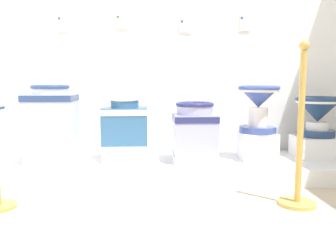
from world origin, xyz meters
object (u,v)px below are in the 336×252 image
(antique_toilet_squat_floral, at_px, (125,120))
(plinth_block_central_ornate, at_px, (316,147))
(antique_toilet_slender_white, at_px, (51,111))
(info_placard_third, at_px, (122,21))
(antique_toilet_central_ornate, at_px, (318,111))
(antique_toilet_pale_glazed, at_px, (195,127))
(info_placard_second, at_px, (63,23))
(plinth_block_tall_cobalt, at_px, (257,146))
(plinth_block_pale_glazed, at_px, (194,157))
(plinth_block_slender_white, at_px, (53,151))
(plinth_block_squat_floral, at_px, (125,152))
(antique_toilet_tall_cobalt, at_px, (258,102))
(info_placard_fifth, at_px, (245,23))
(stanchion_post_near_right, at_px, (299,155))
(info_placard_fourth, at_px, (186,26))

(antique_toilet_squat_floral, distance_m, plinth_block_central_ornate, 1.72)
(antique_toilet_slender_white, height_order, info_placard_third, info_placard_third)
(antique_toilet_central_ornate, relative_size, info_placard_third, 3.12)
(antique_toilet_pale_glazed, xyz_separation_m, info_placard_second, (-1.16, 0.45, 0.91))
(antique_toilet_slender_white, distance_m, plinth_block_tall_cobalt, 1.76)
(plinth_block_pale_glazed, bearing_deg, antique_toilet_pale_glazed, 90.00)
(plinth_block_slender_white, xyz_separation_m, antique_toilet_slender_white, (0.00, 0.00, 0.33))
(plinth_block_pale_glazed, relative_size, info_placard_third, 2.84)
(plinth_block_squat_floral, height_order, antique_toilet_central_ornate, antique_toilet_central_ornate)
(antique_toilet_slender_white, distance_m, info_placard_second, 0.88)
(antique_toilet_squat_floral, bearing_deg, info_placard_second, 147.01)
(antique_toilet_squat_floral, bearing_deg, plinth_block_slender_white, -174.94)
(plinth_block_squat_floral, distance_m, antique_toilet_tall_cobalt, 1.21)
(antique_toilet_pale_glazed, bearing_deg, plinth_block_tall_cobalt, 4.47)
(antique_toilet_pale_glazed, distance_m, info_placard_fifth, 1.16)
(plinth_block_squat_floral, xyz_separation_m, plinth_block_tall_cobalt, (1.14, -0.04, 0.05))
(antique_toilet_slender_white, relative_size, stanchion_post_near_right, 0.43)
(antique_toilet_squat_floral, xyz_separation_m, info_placard_second, (-0.57, 0.37, 0.86))
(plinth_block_pale_glazed, relative_size, plinth_block_central_ornate, 0.99)
(plinth_block_squat_floral, relative_size, antique_toilet_squat_floral, 0.94)
(antique_toilet_slender_white, height_order, antique_toilet_squat_floral, antique_toilet_slender_white)
(antique_toilet_central_ornate, bearing_deg, info_placard_fourth, 164.11)
(antique_toilet_central_ornate, bearing_deg, plinth_block_pale_glazed, -173.69)
(plinth_block_central_ornate, bearing_deg, info_placard_second, 171.84)
(info_placard_fourth, bearing_deg, antique_toilet_pale_glazed, -86.35)
(info_placard_second, bearing_deg, plinth_block_central_ornate, -8.16)
(antique_toilet_central_ornate, distance_m, info_placard_fifth, 1.05)
(antique_toilet_central_ornate, bearing_deg, plinth_block_slender_white, -177.56)
(antique_toilet_squat_floral, relative_size, plinth_block_tall_cobalt, 1.40)
(plinth_block_pale_glazed, height_order, plinth_block_tall_cobalt, plinth_block_tall_cobalt)
(plinth_block_tall_cobalt, bearing_deg, stanchion_post_near_right, -87.80)
(plinth_block_squat_floral, height_order, plinth_block_tall_cobalt, plinth_block_tall_cobalt)
(info_placard_fourth, bearing_deg, plinth_block_pale_glazed, -86.35)
(antique_toilet_tall_cobalt, bearing_deg, stanchion_post_near_right, -87.80)
(info_placard_third, relative_size, stanchion_post_near_right, 0.12)
(plinth_block_slender_white, xyz_separation_m, info_placard_fourth, (1.16, 0.42, 1.09))
(plinth_block_slender_white, distance_m, info_placard_third, 1.33)
(antique_toilet_pale_glazed, xyz_separation_m, plinth_block_central_ornate, (1.11, 0.12, -0.20))
(antique_toilet_pale_glazed, xyz_separation_m, info_placard_fourth, (-0.03, 0.45, 0.90))
(antique_toilet_tall_cobalt, bearing_deg, antique_toilet_squat_floral, 178.22)
(plinth_block_squat_floral, distance_m, antique_toilet_pale_glazed, 0.63)
(plinth_block_central_ornate, bearing_deg, plinth_block_tall_cobalt, -171.90)
(plinth_block_pale_glazed, height_order, antique_toilet_central_ornate, antique_toilet_central_ornate)
(antique_toilet_central_ornate, relative_size, info_placard_fifth, 2.68)
(antique_toilet_tall_cobalt, bearing_deg, info_placard_second, 166.63)
(antique_toilet_slender_white, xyz_separation_m, info_placard_third, (0.56, 0.42, 0.80))
(info_placard_second, xyz_separation_m, stanchion_post_near_right, (1.74, -1.19, -1.00))
(plinth_block_slender_white, relative_size, antique_toilet_pale_glazed, 0.91)
(info_placard_second, distance_m, info_placard_fourth, 1.13)
(antique_toilet_squat_floral, relative_size, antique_toilet_central_ornate, 1.02)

